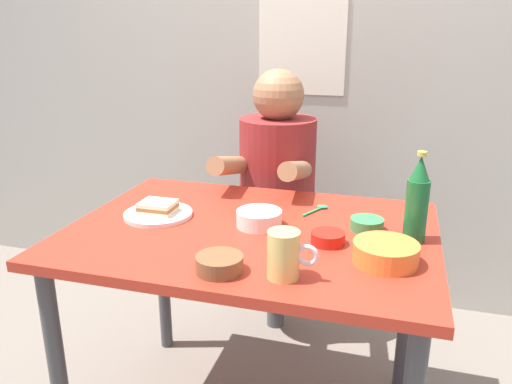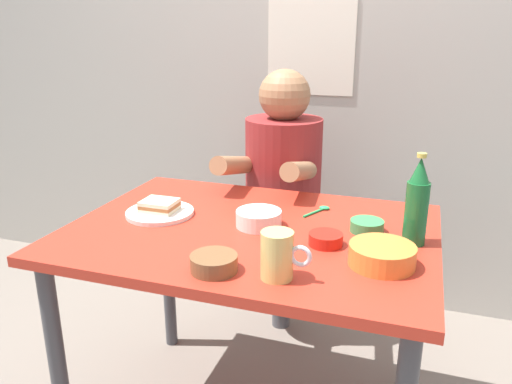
# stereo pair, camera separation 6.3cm
# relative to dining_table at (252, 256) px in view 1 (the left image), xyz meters

# --- Properties ---
(wall_back) EXTENTS (4.40, 0.09, 2.60)m
(wall_back) POSITION_rel_dining_table_xyz_m (-0.00, 1.05, 0.65)
(wall_back) COLOR #ADA89E
(wall_back) RESTS_ON ground
(dining_table) EXTENTS (1.10, 0.80, 0.74)m
(dining_table) POSITION_rel_dining_table_xyz_m (0.00, 0.00, 0.00)
(dining_table) COLOR #B72D1E
(dining_table) RESTS_ON ground
(stool) EXTENTS (0.34, 0.34, 0.45)m
(stool) POSITION_rel_dining_table_xyz_m (-0.07, 0.63, -0.30)
(stool) COLOR #4C4C51
(stool) RESTS_ON ground
(person_seated) EXTENTS (0.33, 0.56, 0.72)m
(person_seated) POSITION_rel_dining_table_xyz_m (-0.07, 0.62, 0.12)
(person_seated) COLOR maroon
(person_seated) RESTS_ON stool
(plate_orange) EXTENTS (0.22, 0.22, 0.01)m
(plate_orange) POSITION_rel_dining_table_xyz_m (-0.32, 0.01, 0.10)
(plate_orange) COLOR silver
(plate_orange) RESTS_ON dining_table
(sandwich) EXTENTS (0.11, 0.09, 0.04)m
(sandwich) POSITION_rel_dining_table_xyz_m (-0.32, 0.01, 0.13)
(sandwich) COLOR beige
(sandwich) RESTS_ON plate_orange
(beer_mug) EXTENTS (0.13, 0.08, 0.12)m
(beer_mug) POSITION_rel_dining_table_xyz_m (0.17, -0.28, 0.15)
(beer_mug) COLOR #D1BC66
(beer_mug) RESTS_ON dining_table
(beer_bottle) EXTENTS (0.06, 0.06, 0.26)m
(beer_bottle) POSITION_rel_dining_table_xyz_m (0.47, 0.04, 0.21)
(beer_bottle) COLOR #19602D
(beer_bottle) RESTS_ON dining_table
(sambal_bowl_red) EXTENTS (0.10, 0.10, 0.03)m
(sambal_bowl_red) POSITION_rel_dining_table_xyz_m (0.24, -0.05, 0.11)
(sambal_bowl_red) COLOR #B21E14
(sambal_bowl_red) RESTS_ON dining_table
(condiment_bowl_brown) EXTENTS (0.12, 0.12, 0.04)m
(condiment_bowl_brown) POSITION_rel_dining_table_xyz_m (0.01, -0.30, 0.12)
(condiment_bowl_brown) COLOR brown
(condiment_bowl_brown) RESTS_ON dining_table
(dip_bowl_green) EXTENTS (0.10, 0.10, 0.03)m
(dip_bowl_green) POSITION_rel_dining_table_xyz_m (0.34, 0.09, 0.11)
(dip_bowl_green) COLOR #388C4C
(dip_bowl_green) RESTS_ON dining_table
(rice_bowl_white) EXTENTS (0.14, 0.14, 0.05)m
(rice_bowl_white) POSITION_rel_dining_table_xyz_m (0.02, 0.02, 0.12)
(rice_bowl_white) COLOR silver
(rice_bowl_white) RESTS_ON dining_table
(soup_bowl_orange) EXTENTS (0.17, 0.17, 0.05)m
(soup_bowl_orange) POSITION_rel_dining_table_xyz_m (0.40, -0.13, 0.12)
(soup_bowl_orange) COLOR orange
(soup_bowl_orange) RESTS_ON dining_table
(spoon) EXTENTS (0.07, 0.11, 0.01)m
(spoon) POSITION_rel_dining_table_xyz_m (0.17, 0.21, 0.10)
(spoon) COLOR #26A559
(spoon) RESTS_ON dining_table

